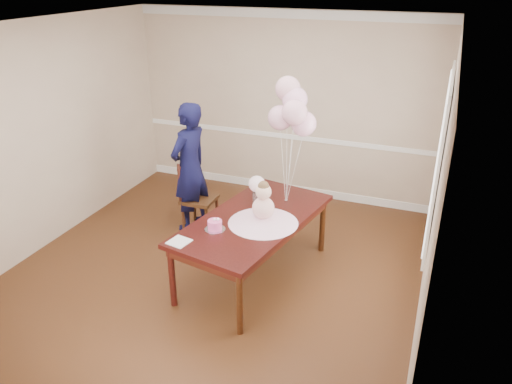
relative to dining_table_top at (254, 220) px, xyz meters
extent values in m
cube|color=#381D0E|center=(-0.45, -0.15, -0.71)|extent=(4.50, 5.00, 0.00)
cube|color=white|center=(-0.45, -0.15, 1.99)|extent=(4.50, 5.00, 0.02)
cube|color=tan|center=(-0.45, 2.35, 0.64)|extent=(4.50, 0.02, 2.70)
cube|color=tan|center=(-0.45, -2.65, 0.64)|extent=(4.50, 0.02, 2.70)
cube|color=tan|center=(-2.70, -0.15, 0.64)|extent=(0.02, 5.00, 2.70)
cube|color=tan|center=(1.80, -0.15, 0.64)|extent=(0.02, 5.00, 2.70)
cube|color=white|center=(-0.45, 2.34, 0.19)|extent=(4.50, 0.02, 0.07)
cube|color=silver|center=(-0.45, 2.34, 1.92)|extent=(4.50, 0.02, 0.12)
cube|color=white|center=(-0.45, 2.34, -0.65)|extent=(4.50, 0.02, 0.12)
cube|color=white|center=(1.78, 0.35, 0.84)|extent=(0.02, 1.66, 1.56)
cube|color=white|center=(1.76, 0.35, 0.84)|extent=(0.01, 1.50, 1.40)
cube|color=black|center=(0.00, 0.00, 0.00)|extent=(1.34, 2.12, 0.05)
cube|color=black|center=(0.00, 0.00, -0.07)|extent=(1.22, 2.00, 0.10)
cylinder|color=black|center=(-0.58, -0.81, -0.37)|extent=(0.08, 0.08, 0.69)
cylinder|color=black|center=(0.23, -0.97, -0.37)|extent=(0.08, 0.08, 0.69)
cylinder|color=black|center=(-0.23, 0.97, -0.37)|extent=(0.08, 0.08, 0.69)
cylinder|color=black|center=(0.58, 0.81, -0.37)|extent=(0.08, 0.08, 0.69)
cone|color=#FFBBDC|center=(0.14, -0.08, 0.07)|extent=(0.88, 0.88, 0.10)
sphere|color=#FB9FC3|center=(0.14, -0.08, 0.20)|extent=(0.24, 0.24, 0.24)
sphere|color=beige|center=(0.14, -0.08, 0.39)|extent=(0.17, 0.17, 0.17)
sphere|color=brown|center=(0.14, -0.08, 0.45)|extent=(0.12, 0.12, 0.12)
cylinder|color=silver|center=(-0.28, -0.40, 0.03)|extent=(0.25, 0.25, 0.01)
cylinder|color=#E84995|center=(-0.28, -0.40, 0.08)|extent=(0.17, 0.17, 0.10)
sphere|color=white|center=(-0.28, -0.40, 0.15)|extent=(0.03, 0.03, 0.03)
sphere|color=white|center=(-0.24, -0.38, 0.15)|extent=(0.03, 0.03, 0.03)
cylinder|color=silver|center=(-0.09, 0.32, 0.10)|extent=(0.12, 0.12, 0.16)
sphere|color=#FED5DD|center=(-0.09, 0.32, 0.28)|extent=(0.19, 0.19, 0.19)
cube|color=white|center=(-0.50, -0.75, 0.03)|extent=(0.23, 0.23, 0.01)
cylinder|color=silver|center=(0.20, 0.51, 0.03)|extent=(0.05, 0.05, 0.02)
sphere|color=#DA9AB2|center=(0.10, 0.53, 1.01)|extent=(0.28, 0.28, 0.28)
sphere|color=#E7A3BA|center=(0.29, 0.45, 1.11)|extent=(0.28, 0.28, 0.28)
sphere|color=#E7A4C8|center=(0.24, 0.60, 1.20)|extent=(0.28, 0.28, 0.28)
sphere|color=#DB9BAB|center=(0.14, 0.64, 1.30)|extent=(0.28, 0.28, 0.28)
sphere|color=#F7AFCF|center=(0.36, 0.56, 0.96)|extent=(0.28, 0.28, 0.28)
cylinder|color=white|center=(0.15, 0.52, 0.45)|extent=(0.09, 0.02, 0.82)
cylinder|color=silver|center=(0.24, 0.48, 0.50)|extent=(0.09, 0.07, 0.92)
cylinder|color=white|center=(0.22, 0.56, 0.55)|extent=(0.04, 0.09, 1.02)
cylinder|color=white|center=(0.17, 0.58, 0.59)|extent=(0.06, 0.12, 1.11)
cylinder|color=white|center=(0.28, 0.54, 0.42)|extent=(0.15, 0.05, 0.76)
cube|color=#381F0F|center=(-1.08, 0.80, -0.29)|extent=(0.42, 0.42, 0.05)
cylinder|color=#3C1E10|center=(-1.25, 0.63, -0.51)|extent=(0.04, 0.04, 0.40)
cylinder|color=#351D0E|center=(-0.91, 0.64, -0.51)|extent=(0.04, 0.04, 0.40)
cylinder|color=#391E0F|center=(-1.26, 0.96, -0.51)|extent=(0.04, 0.04, 0.40)
cylinder|color=#39180F|center=(-0.92, 0.97, -0.51)|extent=(0.04, 0.04, 0.40)
cylinder|color=#38160F|center=(-1.27, 0.63, -0.02)|extent=(0.04, 0.04, 0.52)
cylinder|color=#3B1B10|center=(-1.27, 0.96, -0.02)|extent=(0.04, 0.04, 0.52)
cube|color=#33190E|center=(-1.27, 0.80, -0.13)|extent=(0.04, 0.37, 0.05)
cube|color=#3C1410|center=(-1.27, 0.80, 0.02)|extent=(0.04, 0.37, 0.05)
cube|color=#35120E|center=(-1.27, 0.80, 0.17)|extent=(0.04, 0.37, 0.05)
imported|color=black|center=(-1.20, 0.80, 0.14)|extent=(0.53, 0.69, 1.71)
camera|label=1|loc=(1.75, -4.46, 2.51)|focal=35.00mm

